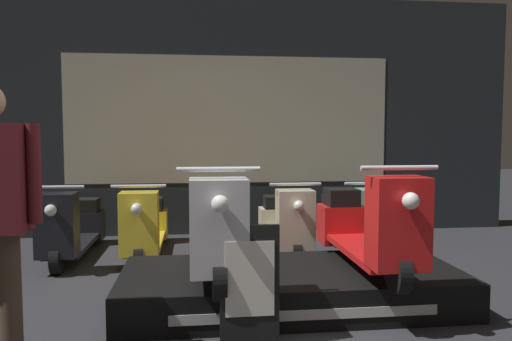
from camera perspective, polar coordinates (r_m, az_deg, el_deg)
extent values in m
cube|color=#23282D|center=(6.80, -3.04, 6.23)|extent=(7.87, 0.08, 3.20)
cube|color=beige|center=(6.75, -3.01, 5.82)|extent=(4.33, 0.01, 1.70)
cube|color=black|center=(4.09, 4.00, -13.13)|extent=(2.67, 1.16, 0.29)
cube|color=silver|center=(3.55, 5.85, -16.12)|extent=(1.87, 0.01, 0.07)
cylinder|color=black|center=(3.28, -4.22, -12.10)|extent=(0.09, 0.31, 0.31)
cylinder|color=black|center=(4.61, -5.01, -7.33)|extent=(0.09, 0.31, 0.31)
cube|color=#BCBCC1|center=(3.95, -4.69, -9.45)|extent=(0.35, 1.27, 0.05)
cube|color=#BCBCC1|center=(3.23, -4.27, -6.43)|extent=(0.37, 0.28, 0.62)
cube|color=#BCBCC1|center=(4.57, -5.01, -6.41)|extent=(0.39, 0.32, 0.35)
cube|color=black|center=(4.52, -5.03, -3.27)|extent=(0.28, 0.29, 0.16)
cylinder|color=silver|center=(3.18, -4.30, 0.14)|extent=(0.53, 0.03, 0.03)
sphere|color=white|center=(3.01, -4.12, -3.85)|extent=(0.11, 0.11, 0.11)
cylinder|color=black|center=(3.54, 15.94, -11.02)|extent=(0.09, 0.31, 0.31)
cylinder|color=black|center=(4.80, 9.58, -6.91)|extent=(0.09, 0.31, 0.31)
cube|color=red|center=(4.17, 12.26, -8.80)|extent=(0.35, 1.27, 0.05)
cube|color=red|center=(3.49, 15.90, -5.76)|extent=(0.37, 0.28, 0.62)
cube|color=red|center=(4.76, 9.67, -6.03)|extent=(0.39, 0.32, 0.35)
cube|color=black|center=(4.72, 9.73, -3.01)|extent=(0.28, 0.29, 0.16)
cylinder|color=silver|center=(3.44, 16.08, 0.31)|extent=(0.53, 0.03, 0.03)
sphere|color=white|center=(3.29, 17.27, -3.33)|extent=(0.11, 0.11, 0.11)
cylinder|color=black|center=(5.27, -21.76, -9.35)|extent=(0.09, 0.31, 0.31)
cylinder|color=black|center=(6.57, -18.69, -6.60)|extent=(0.09, 0.31, 0.31)
cube|color=black|center=(5.92, -20.05, -7.92)|extent=(0.35, 1.27, 0.05)
cube|color=black|center=(5.23, -21.80, -5.81)|extent=(0.37, 0.28, 0.62)
cube|color=black|center=(6.53, -18.75, -5.96)|extent=(0.39, 0.32, 0.35)
cube|color=black|center=(6.49, -18.81, -3.76)|extent=(0.28, 0.29, 0.16)
cylinder|color=silver|center=(5.17, -21.93, -1.77)|extent=(0.53, 0.03, 0.03)
sphere|color=white|center=(5.02, -22.42, -4.23)|extent=(0.11, 0.11, 0.11)
cylinder|color=black|center=(5.13, -13.16, -9.53)|extent=(0.09, 0.31, 0.31)
cylinder|color=black|center=(6.45, -11.83, -6.66)|extent=(0.09, 0.31, 0.31)
cube|color=yellow|center=(5.79, -12.41, -8.03)|extent=(0.35, 1.27, 0.05)
cube|color=yellow|center=(5.08, -13.19, -5.90)|extent=(0.37, 0.28, 0.62)
cube|color=yellow|center=(6.42, -11.86, -6.01)|extent=(0.39, 0.32, 0.35)
cube|color=black|center=(6.37, -11.90, -3.77)|extent=(0.28, 0.29, 0.16)
cylinder|color=silver|center=(5.02, -13.27, -1.74)|extent=(0.53, 0.03, 0.03)
sphere|color=white|center=(4.86, -13.48, -4.28)|extent=(0.11, 0.11, 0.11)
cylinder|color=black|center=(5.10, -4.26, -9.51)|extent=(0.09, 0.31, 0.31)
cylinder|color=black|center=(6.43, -4.82, -6.62)|extent=(0.09, 0.31, 0.31)
cube|color=orange|center=(5.77, -4.57, -7.99)|extent=(0.35, 1.27, 0.05)
cube|color=orange|center=(5.05, -4.29, -5.85)|extent=(0.37, 0.28, 0.62)
cube|color=orange|center=(6.40, -4.82, -5.96)|extent=(0.39, 0.32, 0.35)
cube|color=black|center=(6.35, -4.83, -3.72)|extent=(0.28, 0.29, 0.16)
cylinder|color=silver|center=(5.00, -4.31, -1.67)|extent=(0.53, 0.03, 0.03)
sphere|color=white|center=(4.84, -4.20, -4.22)|extent=(0.11, 0.11, 0.11)
cylinder|color=black|center=(5.19, 4.51, -9.26)|extent=(0.09, 0.31, 0.31)
cylinder|color=black|center=(6.51, 2.13, -6.48)|extent=(0.09, 0.31, 0.31)
cube|color=beige|center=(5.85, 3.18, -7.81)|extent=(0.35, 1.27, 0.05)
cube|color=beige|center=(5.15, 4.48, -5.67)|extent=(0.37, 0.28, 0.62)
cube|color=beige|center=(6.47, 2.16, -5.83)|extent=(0.39, 0.32, 0.35)
cube|color=black|center=(6.42, 2.18, -3.61)|extent=(0.28, 0.29, 0.16)
cylinder|color=silver|center=(5.09, 4.53, -1.56)|extent=(0.53, 0.03, 0.03)
sphere|color=white|center=(4.93, 4.94, -4.06)|extent=(0.11, 0.11, 0.11)
cylinder|color=black|center=(5.40, 12.78, -8.83)|extent=(0.09, 0.31, 0.31)
cylinder|color=black|center=(6.67, 8.82, -6.26)|extent=(0.09, 0.31, 0.31)
cube|color=#8EC6AD|center=(6.03, 10.59, -7.50)|extent=(0.35, 1.27, 0.05)
cube|color=#8EC6AD|center=(5.36, 12.76, -5.37)|extent=(0.37, 0.28, 0.62)
cube|color=#8EC6AD|center=(6.64, 8.89, -5.63)|extent=(0.39, 0.32, 0.35)
cube|color=black|center=(6.59, 8.93, -3.46)|extent=(0.28, 0.29, 0.16)
cylinder|color=silver|center=(5.30, 12.85, -1.43)|extent=(0.53, 0.03, 0.03)
sphere|color=white|center=(5.15, 13.51, -3.81)|extent=(0.11, 0.11, 0.11)
cylinder|color=#473828|center=(3.34, -26.28, -13.06)|extent=(0.13, 0.13, 0.79)
cylinder|color=#5B191E|center=(3.15, -24.02, -0.32)|extent=(0.08, 0.08, 0.58)
cube|color=black|center=(3.22, -0.74, -13.22)|extent=(0.38, 0.04, 0.80)
cube|color=white|center=(3.18, -0.70, -12.31)|extent=(0.31, 0.01, 0.48)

